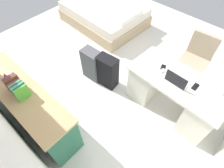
% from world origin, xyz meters
% --- Properties ---
extents(ground_plane, '(5.62, 5.62, 0.00)m').
position_xyz_m(ground_plane, '(0.00, 0.00, 0.00)').
color(ground_plane, silver).
extents(desk, '(1.46, 0.71, 0.73)m').
position_xyz_m(desk, '(-1.32, 0.07, 0.38)').
color(desk, silver).
rests_on(desk, ground_plane).
extents(office_chair, '(0.52, 0.52, 0.94)m').
position_xyz_m(office_chair, '(-1.24, -0.74, 0.42)').
color(office_chair, black).
rests_on(office_chair, ground_plane).
extents(credenza, '(1.80, 0.48, 0.78)m').
position_xyz_m(credenza, '(0.14, 1.70, 0.39)').
color(credenza, '#28664C').
rests_on(credenza, ground_plane).
extents(bed, '(1.96, 1.48, 0.58)m').
position_xyz_m(bed, '(1.21, -1.02, 0.24)').
color(bed, tan).
rests_on(bed, ground_plane).
extents(suitcase_black, '(0.38, 0.26, 0.63)m').
position_xyz_m(suitcase_black, '(-0.19, 0.38, 0.32)').
color(suitcase_black, black).
rests_on(suitcase_black, ground_plane).
extents(suitcase_spare_grey, '(0.37, 0.23, 0.63)m').
position_xyz_m(suitcase_spare_grey, '(0.13, 0.43, 0.31)').
color(suitcase_spare_grey, '#4C4C51').
rests_on(suitcase_spare_grey, ground_plane).
extents(laptop, '(0.32, 0.23, 0.21)m').
position_xyz_m(laptop, '(-1.30, 0.14, 0.77)').
color(laptop, '#B7B7BC').
rests_on(laptop, desk).
extents(computer_mouse, '(0.06, 0.10, 0.03)m').
position_xyz_m(computer_mouse, '(-1.05, 0.09, 0.74)').
color(computer_mouse, white).
rests_on(computer_mouse, desk).
extents(cell_phone_near_laptop, '(0.07, 0.14, 0.01)m').
position_xyz_m(cell_phone_near_laptop, '(-1.54, 0.03, 0.73)').
color(cell_phone_near_laptop, black).
rests_on(cell_phone_near_laptop, desk).
extents(cell_phone_by_mouse, '(0.11, 0.15, 0.01)m').
position_xyz_m(cell_phone_by_mouse, '(-1.02, 0.03, 0.73)').
color(cell_phone_by_mouse, black).
rests_on(cell_phone_by_mouse, desk).
extents(desk_lamp, '(0.16, 0.11, 0.34)m').
position_xyz_m(desk_lamp, '(-1.83, 0.09, 0.98)').
color(desk_lamp, silver).
rests_on(desk_lamp, desk).
extents(book_row, '(0.32, 0.17, 0.24)m').
position_xyz_m(book_row, '(0.13, 1.70, 0.88)').
color(book_row, green).
rests_on(book_row, credenza).
extents(figurine_small, '(0.08, 0.08, 0.11)m').
position_xyz_m(figurine_small, '(0.46, 1.70, 0.84)').
color(figurine_small, red).
rests_on(figurine_small, credenza).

